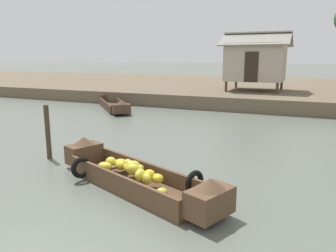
# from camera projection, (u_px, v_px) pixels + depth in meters

# --- Properties ---
(ground_plane) EXTENTS (300.00, 300.00, 0.00)m
(ground_plane) POSITION_uv_depth(u_px,v_px,m) (218.00, 134.00, 12.61)
(ground_plane) COLOR #596056
(riverbank_strip) EXTENTS (160.00, 20.00, 0.76)m
(riverbank_strip) POSITION_uv_depth(u_px,v_px,m) (268.00, 89.00, 26.30)
(riverbank_strip) COLOR brown
(riverbank_strip) RESTS_ON ground
(banana_boat) EXTENTS (4.78, 2.63, 0.81)m
(banana_boat) POSITION_uv_depth(u_px,v_px,m) (134.00, 175.00, 7.40)
(banana_boat) COLOR brown
(banana_boat) RESTS_ON ground
(cargo_boat_upstream) EXTENTS (4.18, 4.43, 0.78)m
(cargo_boat_upstream) POSITION_uv_depth(u_px,v_px,m) (113.00, 104.00, 18.78)
(cargo_boat_upstream) COLOR #473323
(cargo_boat_upstream) RESTS_ON ground
(stilt_house_left) EXTENTS (4.18, 3.86, 3.70)m
(stilt_house_left) POSITION_uv_depth(u_px,v_px,m) (256.00, 61.00, 21.14)
(stilt_house_left) COLOR #4C3826
(stilt_house_left) RESTS_ON riverbank_strip
(mooring_post) EXTENTS (0.14, 0.14, 1.57)m
(mooring_post) POSITION_uv_depth(u_px,v_px,m) (48.00, 132.00, 9.45)
(mooring_post) COLOR #423323
(mooring_post) RESTS_ON ground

